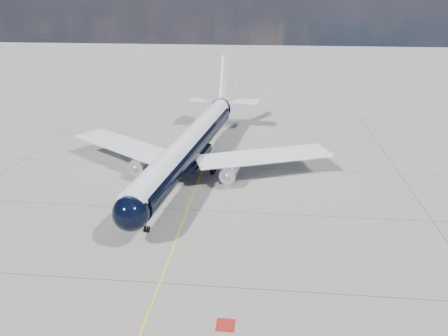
{
  "coord_description": "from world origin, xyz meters",
  "views": [
    {
      "loc": [
        9.5,
        -38.52,
        25.83
      ],
      "look_at": [
        4.21,
        14.71,
        4.0
      ],
      "focal_mm": 35.0,
      "sensor_mm": 36.0,
      "label": 1
    }
  ],
  "objects": [
    {
      "name": "ground",
      "position": [
        0.0,
        30.0,
        0.0
      ],
      "size": [
        320.0,
        320.0,
        0.0
      ],
      "primitive_type": "plane",
      "color": "gray",
      "rests_on": "ground"
    },
    {
      "name": "red_marking",
      "position": [
        6.8,
        -10.0,
        0.0
      ],
      "size": [
        1.6,
        1.6,
        0.01
      ],
      "primitive_type": "cube",
      "color": "maroon",
      "rests_on": "ground"
    },
    {
      "name": "main_airliner",
      "position": [
        -1.47,
        22.54,
        4.55
      ],
      "size": [
        41.43,
        50.75,
        14.67
      ],
      "rotation": [
        0.0,
        0.0,
        -0.12
      ],
      "color": "black",
      "rests_on": "ground"
    },
    {
      "name": "taxiway_centerline",
      "position": [
        0.0,
        25.0,
        0.0
      ],
      "size": [
        0.16,
        160.0,
        0.01
      ],
      "primitive_type": "cube",
      "color": "yellow",
      "rests_on": "ground"
    }
  ]
}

